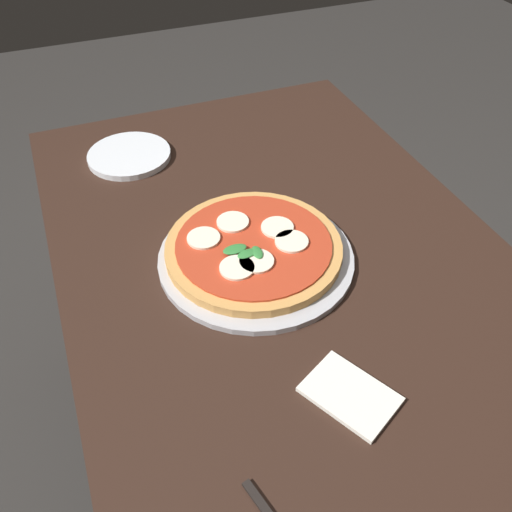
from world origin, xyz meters
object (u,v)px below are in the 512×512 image
object	(u,v)px
pizza	(253,247)
plate_white	(129,155)
dining_table	(275,282)
napkin	(350,394)
serving_tray	(256,258)

from	to	relation	value
pizza	plate_white	bearing A→B (deg)	-160.85
pizza	plate_white	size ratio (longest dim) A/B	1.72
dining_table	plate_white	world-z (taller)	plate_white
pizza	plate_white	distance (m)	0.44
pizza	napkin	size ratio (longest dim) A/B	2.49
serving_tray	plate_white	bearing A→B (deg)	-161.12
dining_table	plate_white	bearing A→B (deg)	-152.95
dining_table	plate_white	xyz separation A→B (m)	(-0.39, -0.20, 0.12)
dining_table	pizza	bearing A→B (deg)	-68.56
plate_white	dining_table	bearing A→B (deg)	27.05
pizza	napkin	bearing A→B (deg)	3.93
plate_white	napkin	distance (m)	0.76
serving_tray	plate_white	world-z (taller)	plate_white
pizza	serving_tray	bearing A→B (deg)	7.09
serving_tray	plate_white	size ratio (longest dim) A/B	1.90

